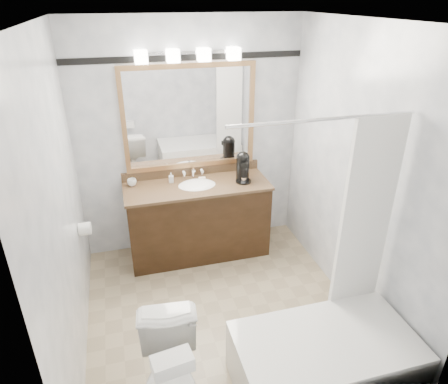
% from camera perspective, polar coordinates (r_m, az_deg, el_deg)
% --- Properties ---
extents(room, '(2.42, 2.62, 2.52)m').
position_cam_1_polar(room, '(3.15, -0.33, -0.01)').
color(room, gray).
rests_on(room, ground).
extents(vanity, '(1.53, 0.58, 0.97)m').
position_cam_1_polar(vanity, '(4.41, -3.73, -3.75)').
color(vanity, black).
rests_on(vanity, ground).
extents(mirror, '(1.40, 0.04, 1.10)m').
position_cam_1_polar(mirror, '(4.24, -4.91, 10.51)').
color(mirror, '#B07F4F').
rests_on(mirror, room).
extents(vanity_light_bar, '(1.02, 0.14, 0.12)m').
position_cam_1_polar(vanity_light_bar, '(4.06, -5.11, 18.95)').
color(vanity_light_bar, silver).
rests_on(vanity_light_bar, room).
extents(accent_stripe, '(2.40, 0.01, 0.06)m').
position_cam_1_polar(accent_stripe, '(4.12, -5.27, 18.60)').
color(accent_stripe, black).
rests_on(accent_stripe, room).
extents(bathtub, '(1.30, 0.75, 1.96)m').
position_cam_1_polar(bathtub, '(3.26, 14.37, -21.43)').
color(bathtub, white).
rests_on(bathtub, ground).
extents(tp_roll, '(0.11, 0.12, 0.12)m').
position_cam_1_polar(tp_roll, '(3.94, -19.25, -4.98)').
color(tp_roll, white).
rests_on(tp_roll, room).
extents(toilet, '(0.48, 0.76, 0.73)m').
position_cam_1_polar(toilet, '(2.92, -7.52, -25.49)').
color(toilet, white).
rests_on(toilet, ground).
extents(tissue_box, '(0.25, 0.16, 0.10)m').
position_cam_1_polar(tissue_box, '(2.47, -7.39, -23.11)').
color(tissue_box, white).
rests_on(tissue_box, toilet).
extents(coffee_maker, '(0.17, 0.21, 0.32)m').
position_cam_1_polar(coffee_maker, '(4.25, 2.71, 3.75)').
color(coffee_maker, black).
rests_on(coffee_maker, vanity).
extents(cup_left, '(0.12, 0.12, 0.07)m').
position_cam_1_polar(cup_left, '(4.29, -13.02, 1.36)').
color(cup_left, white).
rests_on(cup_left, vanity).
extents(soap_bottle_a, '(0.06, 0.06, 0.11)m').
position_cam_1_polar(soap_bottle_a, '(4.28, -7.56, 2.06)').
color(soap_bottle_a, white).
rests_on(soap_bottle_a, vanity).
extents(soap_bar, '(0.08, 0.05, 0.02)m').
position_cam_1_polar(soap_bar, '(4.33, -3.16, 1.95)').
color(soap_bar, beige).
rests_on(soap_bar, vanity).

